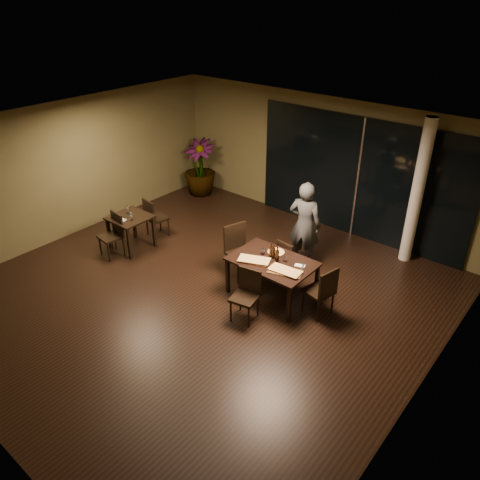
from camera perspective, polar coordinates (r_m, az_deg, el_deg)
name	(u,v)px	position (r m, az deg, el deg)	size (l,w,h in m)	color
ground	(203,294)	(8.87, -4.54, -6.57)	(8.00, 8.00, 0.00)	black
wall_back	(322,161)	(11.09, 9.93, 9.42)	(8.00, 0.10, 3.00)	brown
wall_left	(67,170)	(11.10, -20.33, 8.05)	(0.10, 8.00, 3.00)	brown
wall_right	(435,318)	(6.35, 22.68, -8.73)	(0.10, 8.00, 3.00)	brown
ceiling	(195,136)	(7.52, -5.45, 12.46)	(8.00, 8.00, 0.04)	silver
window_panel	(359,179)	(10.64, 14.25, 7.23)	(5.00, 0.06, 2.70)	black
column	(417,193)	(9.85, 20.78, 5.35)	(0.24, 0.24, 3.00)	silver
main_table	(272,264)	(8.46, 3.95, -2.95)	(1.50, 1.00, 0.75)	black
side_table	(130,222)	(10.30, -13.23, 2.16)	(0.80, 0.80, 0.75)	black
chair_main_far	(287,258)	(9.07, 5.81, -2.19)	(0.43, 0.43, 0.84)	black
chair_main_near	(247,292)	(8.02, 0.83, -6.33)	(0.50, 0.50, 0.91)	black
chair_main_left	(238,248)	(9.11, -0.19, -0.98)	(0.62, 0.62, 1.06)	black
chair_main_right	(323,290)	(8.15, 10.04, -5.97)	(0.53, 0.53, 0.96)	black
chair_side_far	(154,216)	(10.70, -10.49, 2.89)	(0.49, 0.49, 0.93)	black
chair_side_near	(114,232)	(10.17, -15.14, 0.93)	(0.49, 0.49, 0.94)	black
diner	(304,225)	(9.37, 7.86, 1.83)	(0.61, 0.41, 1.81)	#303335
potted_plant	(200,168)	(12.75, -4.94, 8.80)	(0.82, 0.82, 1.50)	#194C19
pizza_board_left	(254,261)	(8.39, 1.73, -2.54)	(0.57, 0.28, 0.01)	#482617
pizza_board_right	(285,272)	(8.12, 5.52, -3.85)	(0.59, 0.29, 0.01)	#482F17
oblong_pizza_left	(254,260)	(8.38, 1.73, -2.45)	(0.55, 0.25, 0.02)	maroon
oblong_pizza_right	(285,271)	(8.11, 5.53, -3.75)	(0.54, 0.25, 0.02)	maroon
round_pizza	(276,252)	(8.67, 4.42, -1.50)	(0.31, 0.31, 0.01)	#B83B14
bottle_a	(271,250)	(8.43, 3.82, -1.27)	(0.07, 0.07, 0.31)	black
bottle_b	(277,254)	(8.33, 4.56, -1.73)	(0.07, 0.07, 0.30)	black
bottle_c	(274,251)	(8.42, 4.13, -1.40)	(0.06, 0.06, 0.29)	black
tumbler_left	(263,251)	(8.60, 2.82, -1.39)	(0.08, 0.08, 0.10)	white
tumbler_right	(285,259)	(8.41, 5.51, -2.33)	(0.07, 0.07, 0.08)	white
napkin_near	(292,273)	(8.10, 6.31, -4.03)	(0.18, 0.10, 0.01)	white
napkin_far	(300,266)	(8.31, 7.31, -3.13)	(0.18, 0.10, 0.01)	silver
wine_glass_a	(127,210)	(10.35, -13.56, 3.58)	(0.08, 0.08, 0.17)	white
wine_glass_b	(131,216)	(10.05, -13.12, 2.82)	(0.07, 0.07, 0.17)	white
side_napkin	(122,220)	(10.13, -14.22, 2.42)	(0.18, 0.11, 0.01)	silver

